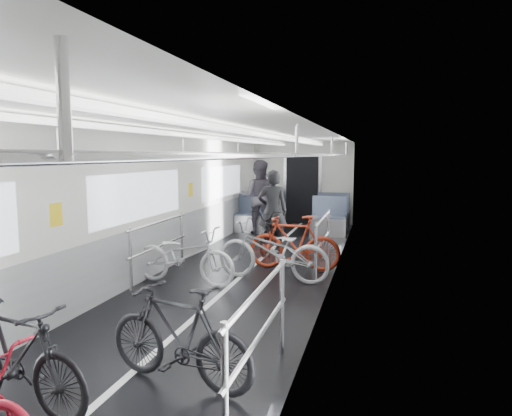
# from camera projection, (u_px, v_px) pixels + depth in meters

# --- Properties ---
(car_shell) EXTENTS (3.02, 14.01, 2.41)m
(car_shell) POSITION_uv_depth(u_px,v_px,m) (258.00, 204.00, 8.66)
(car_shell) COLOR black
(car_shell) RESTS_ON ground
(bike_left_mid) EXTENTS (1.59, 0.71, 0.92)m
(bike_left_mid) POSITION_uv_depth(u_px,v_px,m) (16.00, 356.00, 3.63)
(bike_left_mid) COLOR black
(bike_left_mid) RESTS_ON floor
(bike_left_far) EXTENTS (1.81, 0.78, 0.93)m
(bike_left_far) POSITION_uv_depth(u_px,v_px,m) (184.00, 256.00, 7.23)
(bike_left_far) COLOR silver
(bike_left_far) RESTS_ON floor
(bike_right_near) EXTENTS (1.59, 0.74, 0.92)m
(bike_right_near) POSITION_uv_depth(u_px,v_px,m) (179.00, 335.00, 4.05)
(bike_right_near) COLOR black
(bike_right_near) RESTS_ON floor
(bike_right_mid) EXTENTS (1.96, 0.86, 1.00)m
(bike_right_mid) POSITION_uv_depth(u_px,v_px,m) (272.00, 251.00, 7.41)
(bike_right_mid) COLOR #A4A3A8
(bike_right_mid) RESTS_ON floor
(bike_right_far) EXTENTS (1.66, 0.49, 0.99)m
(bike_right_far) POSITION_uv_depth(u_px,v_px,m) (294.00, 243.00, 8.11)
(bike_right_far) COLOR maroon
(bike_right_far) RESTS_ON floor
(bike_aisle) EXTENTS (0.63, 1.77, 0.93)m
(bike_aisle) POSITION_uv_depth(u_px,v_px,m) (272.00, 230.00, 9.69)
(bike_aisle) COLOR black
(bike_aisle) RESTS_ON floor
(person_standing) EXTENTS (0.72, 0.57, 1.73)m
(person_standing) POSITION_uv_depth(u_px,v_px,m) (272.00, 210.00, 9.74)
(person_standing) COLOR black
(person_standing) RESTS_ON floor
(person_seated) EXTENTS (0.99, 0.80, 1.91)m
(person_seated) POSITION_uv_depth(u_px,v_px,m) (259.00, 197.00, 11.86)
(person_seated) COLOR #29252C
(person_seated) RESTS_ON floor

